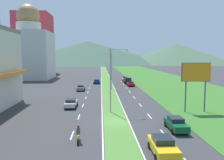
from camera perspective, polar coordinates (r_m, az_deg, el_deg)
name	(u,v)px	position (r m, az deg, el deg)	size (l,w,h in m)	color
ground_plane	(116,122)	(30.47, 0.90, -10.48)	(600.00, 600.00, 0.00)	#38383A
grass_median	(106,78)	(89.59, -1.61, 0.43)	(3.20, 240.00, 0.06)	#518438
grass_verge_right	(157,78)	(92.36, 11.28, 0.48)	(24.00, 240.00, 0.06)	#387028
lane_dash_left_2	(72,135)	(25.92, -10.01, -13.54)	(0.16, 2.80, 0.01)	silver
lane_dash_left_3	(79,117)	(33.09, -8.37, -9.20)	(0.16, 2.80, 0.01)	silver
lane_dash_left_4	(83,106)	(40.39, -7.34, -6.42)	(0.16, 2.80, 0.01)	silver
lane_dash_left_5	(86,98)	(47.76, -6.64, -4.49)	(0.16, 2.80, 0.01)	silver
lane_dash_left_6	(88,92)	(55.18, -6.12, -3.07)	(0.16, 2.80, 0.01)	silver
lane_dash_left_7	(89,88)	(62.63, -5.73, -2.00)	(0.16, 2.80, 0.01)	silver
lane_dash_left_8	(91,85)	(70.10, -5.43, -1.15)	(0.16, 2.80, 0.01)	silver
lane_dash_left_9	(92,82)	(77.59, -5.18, -0.46)	(0.16, 2.80, 0.01)	silver
lane_dash_right_2	(164,134)	(26.67, 12.92, -13.04)	(0.16, 2.80, 0.01)	silver
lane_dash_right_3	(149,116)	(33.67, 9.40, -8.95)	(0.16, 2.80, 0.01)	silver
lane_dash_right_4	(140,105)	(40.87, 7.15, -6.27)	(0.16, 2.80, 0.01)	silver
lane_dash_right_5	(134,97)	(48.17, 5.60, -4.39)	(0.16, 2.80, 0.01)	silver
lane_dash_right_6	(130,92)	(55.54, 4.46, -3.00)	(0.16, 2.80, 0.01)	silver
lane_dash_right_7	(126,88)	(62.95, 3.59, -1.94)	(0.16, 2.80, 0.01)	silver
lane_dash_right_8	(123,84)	(70.38, 2.90, -1.10)	(0.16, 2.80, 0.01)	silver
lane_dash_right_9	(121,82)	(77.84, 2.35, -0.42)	(0.16, 2.80, 0.01)	silver
edge_line_median_left	(101,78)	(89.58, -2.72, 0.41)	(0.16, 240.00, 0.01)	silver
edge_line_median_right	(110,78)	(89.65, -0.49, 0.42)	(0.16, 240.00, 0.01)	silver
domed_building	(30,50)	(93.34, -20.08, 7.16)	(16.38, 16.38, 28.36)	silver
midrise_colored	(34,44)	(120.56, -19.02, 8.57)	(16.45, 16.45, 29.69)	#D83847
hill_far_left	(21,52)	(339.46, -21.98, 6.52)	(149.41, 149.41, 29.31)	#47664C
hill_far_center	(88,52)	(291.78, -6.17, 6.96)	(202.93, 202.93, 28.11)	#3D5647
hill_far_right	(176,54)	(283.76, 15.84, 6.38)	(136.99, 136.99, 23.92)	#47664C
street_lamp_near	(113,76)	(34.51, 0.13, 1.01)	(3.07, 0.48, 9.85)	#99999E
street_lamp_mid	(110,69)	(58.40, -0.42, 2.87)	(3.18, 0.48, 9.52)	#99999E
billboard_roadside	(196,75)	(36.86, 20.45, 1.18)	(4.56, 0.28, 7.69)	#4C4C51
car_0	(81,88)	(57.84, -7.87, -1.94)	(1.90, 4.14, 1.45)	slate
car_1	(176,124)	(28.00, 15.82, -10.54)	(1.89, 4.42, 1.51)	#0C5128
car_2	(125,79)	(80.13, 3.27, 0.32)	(2.04, 4.16, 1.55)	silver
car_3	(131,84)	(66.59, 4.71, -0.91)	(1.98, 4.64, 1.33)	maroon
car_4	(163,146)	(21.22, 12.69, -15.83)	(2.03, 4.36, 1.54)	yellow
car_5	(97,81)	(72.41, -3.86, -0.34)	(2.03, 4.11, 1.38)	navy
car_6	(71,103)	(39.29, -10.27, -5.73)	(1.94, 4.44, 1.41)	#B2B2B7
pickup_truck_0	(128,80)	(72.54, 3.95, -0.12)	(2.18, 5.40, 2.00)	black
motorcycle_rider	(78,135)	(23.57, -8.46, -13.62)	(0.36, 2.00, 1.80)	black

